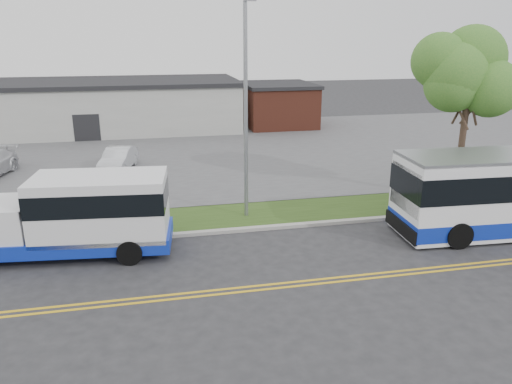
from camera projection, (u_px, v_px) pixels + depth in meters
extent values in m
plane|color=#28282B|center=(187.00, 246.00, 20.14)|extent=(140.00, 140.00, 0.00)
cube|color=gold|center=(196.00, 292.00, 16.55)|extent=(70.00, 0.12, 0.01)
cube|color=gold|center=(197.00, 297.00, 16.27)|extent=(70.00, 0.12, 0.01)
cube|color=#9E9B93|center=(185.00, 234.00, 21.14)|extent=(80.00, 0.30, 0.15)
cube|color=#2A4416|center=(182.00, 220.00, 22.82)|extent=(80.00, 3.30, 0.10)
cube|color=#4C4C4F|center=(168.00, 152.00, 35.96)|extent=(80.00, 25.00, 0.10)
cube|color=#9E9E99|center=(92.00, 108.00, 43.48)|extent=(25.00, 10.00, 4.00)
cube|color=black|center=(89.00, 83.00, 42.82)|extent=(25.40, 10.40, 0.35)
cube|color=black|center=(87.00, 128.00, 39.14)|extent=(2.00, 0.15, 2.20)
cube|color=brown|center=(278.00, 106.00, 45.91)|extent=(6.00, 7.00, 3.60)
cube|color=black|center=(278.00, 85.00, 45.32)|extent=(6.30, 7.30, 0.30)
cylinder|color=#32251B|center=(460.00, 153.00, 24.98)|extent=(0.32, 0.32, 4.76)
ellipsoid|color=#356F26|center=(470.00, 77.00, 23.85)|extent=(5.20, 5.20, 4.42)
cylinder|color=gray|center=(246.00, 113.00, 21.87)|extent=(0.18, 0.18, 9.50)
cube|color=#0F28A3|center=(71.00, 239.00, 19.29)|extent=(7.89, 3.37, 0.56)
cube|color=silver|center=(101.00, 206.00, 19.03)|extent=(5.20, 3.09, 2.37)
cube|color=black|center=(100.00, 196.00, 18.91)|extent=(5.23, 3.14, 0.84)
cube|color=silver|center=(4.00, 219.00, 18.78)|extent=(2.27, 2.62, 1.35)
cylinder|color=black|center=(130.00, 252.00, 18.43)|extent=(0.97, 0.41, 0.95)
cylinder|color=black|center=(137.00, 228.00, 20.73)|extent=(0.97, 0.41, 0.95)
cube|color=black|center=(406.00, 189.00, 20.31)|extent=(0.24, 2.60, 1.81)
cube|color=black|center=(401.00, 227.00, 20.79)|extent=(0.28, 2.83, 0.56)
cylinder|color=black|center=(459.00, 235.00, 19.81)|extent=(1.10, 0.42, 1.08)
cylinder|color=black|center=(427.00, 213.00, 22.32)|extent=(1.10, 0.42, 1.08)
imported|color=black|center=(124.00, 213.00, 21.12)|extent=(0.74, 0.71, 1.71)
imported|color=silver|center=(118.00, 159.00, 30.74)|extent=(2.40, 4.51, 1.41)
sphere|color=white|center=(118.00, 231.00, 21.04)|extent=(0.32, 0.32, 0.32)
sphere|color=white|center=(133.00, 225.00, 21.63)|extent=(0.32, 0.32, 0.32)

